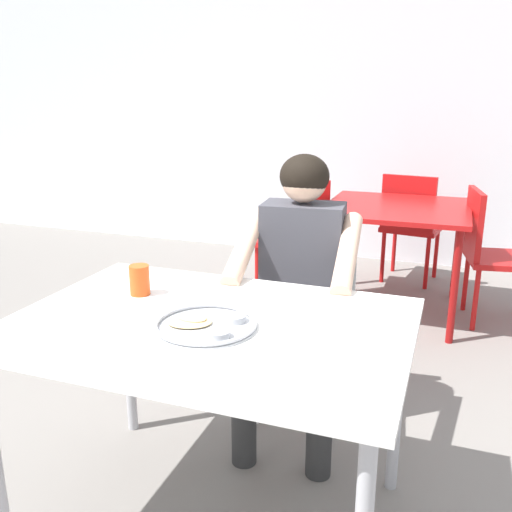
% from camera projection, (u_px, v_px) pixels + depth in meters
% --- Properties ---
extents(back_wall, '(12.00, 0.12, 3.40)m').
position_uv_depth(back_wall, '(386.00, 61.00, 4.61)').
color(back_wall, silver).
rests_on(back_wall, ground).
extents(table_foreground, '(1.25, 0.87, 0.75)m').
position_uv_depth(table_foreground, '(210.00, 341.00, 1.77)').
color(table_foreground, white).
rests_on(table_foreground, ground).
extents(thali_tray, '(0.31, 0.31, 0.03)m').
position_uv_depth(thali_tray, '(206.00, 324.00, 1.69)').
color(thali_tray, '#B7BABF').
rests_on(thali_tray, table_foreground).
extents(drinking_cup, '(0.07, 0.07, 0.11)m').
position_uv_depth(drinking_cup, '(139.00, 279.00, 1.96)').
color(drinking_cup, '#D84C19').
rests_on(drinking_cup, table_foreground).
extents(chair_foreground, '(0.47, 0.45, 0.82)m').
position_uv_depth(chair_foreground, '(307.00, 307.00, 2.57)').
color(chair_foreground, silver).
rests_on(chair_foreground, ground).
extents(diner_foreground, '(0.53, 0.58, 1.20)m').
position_uv_depth(diner_foreground, '(298.00, 274.00, 2.30)').
color(diner_foreground, '#2F2F2F').
rests_on(diner_foreground, ground).
extents(table_background_red, '(0.92, 0.95, 0.73)m').
position_uv_depth(table_background_red, '(396.00, 217.00, 3.66)').
color(table_background_red, '#B71414').
rests_on(table_background_red, ground).
extents(chair_red_left, '(0.50, 0.51, 0.85)m').
position_uv_depth(chair_red_left, '(300.00, 234.00, 3.89)').
color(chair_red_left, red).
rests_on(chair_red_left, ground).
extents(chair_red_right, '(0.49, 0.49, 0.86)m').
position_uv_depth(chair_red_right, '(490.00, 248.00, 3.52)').
color(chair_red_right, '#B51414').
rests_on(chair_red_right, ground).
extents(chair_red_far, '(0.48, 0.46, 0.86)m').
position_uv_depth(chair_red_far, '(410.00, 221.00, 4.26)').
color(chair_red_far, '#B71414').
rests_on(chair_red_far, ground).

